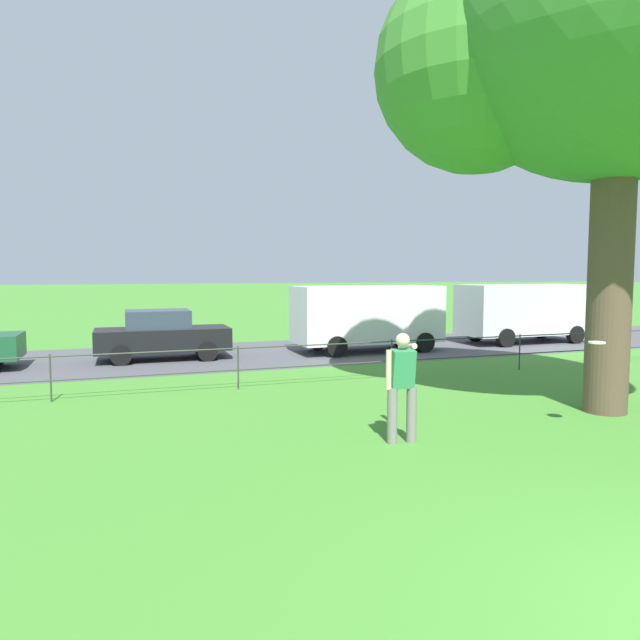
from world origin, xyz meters
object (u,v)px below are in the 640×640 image
at_px(tree_large_lawn, 602,29).
at_px(car_black_left, 162,335).
at_px(panel_van_center, 368,314).
at_px(panel_van_far_left, 523,310).
at_px(frisbee, 597,342).
at_px(person_thrower, 402,384).

relative_size(tree_large_lawn, car_black_left, 2.48).
relative_size(tree_large_lawn, panel_van_center, 1.98).
bearing_deg(panel_van_far_left, frisbee, -124.08).
bearing_deg(tree_large_lawn, car_black_left, 127.55).
bearing_deg(car_black_left, panel_van_center, -3.27).
relative_size(tree_large_lawn, panel_van_far_left, 1.98).
distance_m(frisbee, panel_van_center, 10.38).
distance_m(frisbee, panel_van_far_left, 12.84).
relative_size(tree_large_lawn, frisbee, 33.35).
xyz_separation_m(car_black_left, panel_van_far_left, (13.47, -0.13, 0.49)).
bearing_deg(tree_large_lawn, panel_van_far_left, 56.91).
height_order(tree_large_lawn, frisbee, tree_large_lawn).
distance_m(tree_large_lawn, car_black_left, 13.61).
xyz_separation_m(car_black_left, panel_van_center, (6.78, -0.39, 0.49)).
relative_size(person_thrower, panel_van_center, 0.35).
bearing_deg(tree_large_lawn, frisbee, -130.98).
bearing_deg(person_thrower, frisbee, -9.77).
bearing_deg(panel_van_center, panel_van_far_left, 2.22).
bearing_deg(person_thrower, panel_van_far_left, 43.76).
relative_size(car_black_left, panel_van_far_left, 0.80).
height_order(car_black_left, panel_van_far_left, panel_van_far_left).
relative_size(panel_van_center, panel_van_far_left, 1.00).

